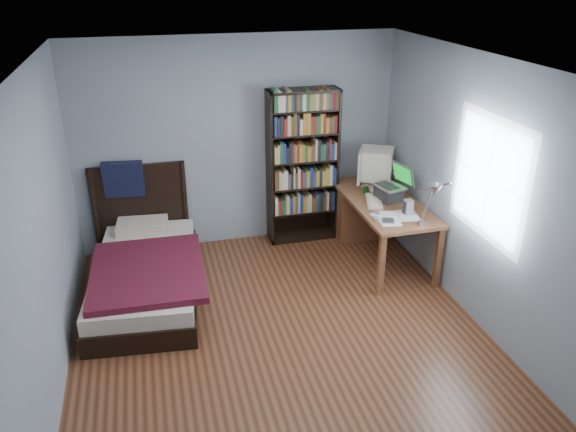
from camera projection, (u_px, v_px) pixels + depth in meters
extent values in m
plane|color=#4B2616|center=(281.00, 334.00, 5.30)|extent=(4.20, 4.20, 0.00)
plane|color=white|center=(279.00, 64.00, 4.27)|extent=(4.20, 4.20, 0.00)
cube|color=#8F9DA8|center=(238.00, 143.00, 6.63)|extent=(3.80, 0.04, 2.50)
cube|color=#8F9DA8|center=(375.00, 373.00, 2.93)|extent=(3.80, 0.04, 2.50)
cube|color=#8F9DA8|center=(42.00, 239.00, 4.35)|extent=(0.04, 4.20, 2.50)
cube|color=#8F9DA8|center=(478.00, 193.00, 5.21)|extent=(0.04, 4.20, 2.50)
cube|color=white|center=(489.00, 178.00, 5.00)|extent=(0.01, 1.14, 1.14)
cube|color=white|center=(489.00, 178.00, 5.00)|extent=(0.01, 1.00, 1.00)
cube|color=brown|center=(383.00, 202.00, 6.41)|extent=(0.75, 1.64, 0.04)
cube|color=brown|center=(381.00, 265.00, 5.80)|extent=(0.06, 0.06, 0.69)
cube|color=brown|center=(438.00, 258.00, 5.95)|extent=(0.06, 0.06, 0.69)
cube|color=brown|center=(334.00, 208.00, 7.16)|extent=(0.06, 0.06, 0.69)
cube|color=brown|center=(381.00, 203.00, 7.31)|extent=(0.06, 0.06, 0.69)
cube|color=brown|center=(362.00, 210.00, 7.09)|extent=(0.69, 0.40, 0.68)
cube|color=beige|center=(372.00, 184.00, 6.82)|extent=(0.32, 0.31, 0.03)
cylinder|color=beige|center=(373.00, 181.00, 6.80)|extent=(0.10, 0.10, 0.06)
cube|color=beige|center=(376.00, 164.00, 6.72)|extent=(0.51, 0.51, 0.37)
cube|color=#B3AD95|center=(361.00, 165.00, 6.68)|extent=(0.21, 0.35, 0.39)
cube|color=#4093E8|center=(360.00, 165.00, 6.67)|extent=(0.14, 0.26, 0.25)
cube|color=#2D2D30|center=(388.00, 194.00, 6.37)|extent=(0.29, 0.32, 0.16)
cube|color=#B8B8BD|center=(389.00, 186.00, 6.33)|extent=(0.34, 0.40, 0.02)
cube|color=#2D2D30|center=(387.00, 186.00, 6.32)|extent=(0.23, 0.30, 0.00)
cube|color=#B8B8BD|center=(403.00, 174.00, 6.32)|extent=(0.16, 0.35, 0.25)
cube|color=#0CBF26|center=(402.00, 174.00, 6.31)|extent=(0.12, 0.29, 0.19)
cube|color=#99999E|center=(422.00, 223.00, 5.79)|extent=(0.06, 0.05, 0.04)
cylinder|color=#99999E|center=(427.00, 206.00, 5.64)|extent=(0.02, 0.15, 0.41)
cylinder|color=#99999E|center=(434.00, 187.00, 5.30)|extent=(0.17, 0.34, 0.21)
cone|color=#99999E|center=(435.00, 190.00, 5.12)|extent=(0.13, 0.13, 0.11)
cube|color=#B3AD95|center=(374.00, 201.00, 6.32)|extent=(0.28, 0.45, 0.04)
cube|color=gray|center=(408.00, 207.00, 6.00)|extent=(0.09, 0.09, 0.17)
cylinder|color=#073A14|center=(366.00, 190.00, 6.55)|extent=(0.06, 0.06, 0.11)
ellipsoid|color=silver|center=(372.00, 191.00, 6.61)|extent=(0.07, 0.12, 0.04)
cube|color=#B8B8BD|center=(377.00, 213.00, 6.04)|extent=(0.08, 0.10, 0.02)
cube|color=gray|center=(376.00, 218.00, 5.91)|extent=(0.06, 0.10, 0.02)
cube|color=gray|center=(388.00, 221.00, 5.85)|extent=(0.15, 0.15, 0.02)
cube|color=black|center=(270.00, 170.00, 6.70)|extent=(0.03, 0.30, 1.88)
cube|color=black|center=(335.00, 164.00, 6.88)|extent=(0.03, 0.30, 1.88)
cube|color=black|center=(303.00, 90.00, 6.41)|extent=(0.85, 0.30, 0.03)
cube|color=black|center=(302.00, 235.00, 7.17)|extent=(0.85, 0.30, 0.06)
cube|color=black|center=(299.00, 163.00, 6.91)|extent=(0.85, 0.02, 1.88)
cube|color=olive|center=(303.00, 165.00, 6.76)|extent=(0.77, 0.22, 1.68)
cube|color=black|center=(147.00, 284.00, 5.91)|extent=(1.23, 2.16, 0.22)
cube|color=beige|center=(145.00, 269.00, 5.83)|extent=(1.18, 2.09, 0.16)
cube|color=maroon|center=(148.00, 271.00, 5.56)|extent=(1.13, 1.37, 0.07)
cube|color=beige|center=(142.00, 226.00, 6.47)|extent=(0.60, 0.42, 0.12)
cube|color=black|center=(141.00, 209.00, 6.62)|extent=(1.09, 0.05, 1.10)
cylinder|color=black|center=(95.00, 214.00, 6.48)|extent=(0.06, 0.06, 1.10)
cylinder|color=black|center=(185.00, 205.00, 6.72)|extent=(0.06, 0.06, 1.10)
cube|color=black|center=(124.00, 179.00, 6.39)|extent=(0.46, 0.20, 0.43)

